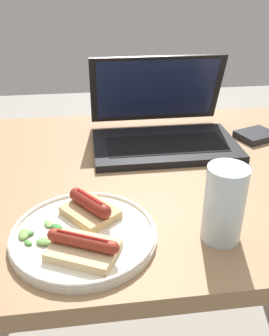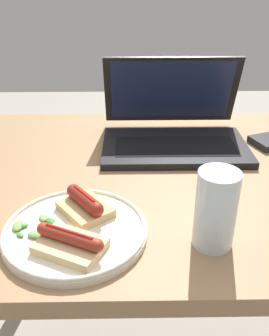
{
  "view_description": "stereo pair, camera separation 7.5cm",
  "coord_description": "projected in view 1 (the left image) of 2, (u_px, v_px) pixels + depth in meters",
  "views": [
    {
      "loc": [
        -0.17,
        -0.75,
        1.15
      ],
      "look_at": [
        -0.08,
        -0.1,
        0.79
      ],
      "focal_mm": 40.0,
      "sensor_mm": 36.0,
      "label": 1
    },
    {
      "loc": [
        -0.09,
        -0.76,
        1.15
      ],
      "look_at": [
        -0.08,
        -0.1,
        0.79
      ],
      "focal_mm": 40.0,
      "sensor_mm": 36.0,
      "label": 2
    }
  ],
  "objects": [
    {
      "name": "external_drive",
      "position": [
        256.0,
        135.0,
        1.03
      ],
      "size": [
        0.12,
        0.11,
        0.02
      ],
      "rotation": [
        0.0,
        0.0,
        0.36
      ],
      "color": "#232328",
      "rests_on": "desk"
    },
    {
      "name": "drinking_glass",
      "position": [
        224.0,
        204.0,
        0.62
      ],
      "size": [
        0.07,
        0.07,
        0.14
      ],
      "color": "silver",
      "rests_on": "desk"
    },
    {
      "name": "sausage_toast_left",
      "position": [
        90.0,
        208.0,
        0.68
      ],
      "size": [
        0.12,
        0.12,
        0.04
      ],
      "rotation": [
        0.0,
        0.0,
        2.23
      ],
      "color": "tan",
      "rests_on": "plate"
    },
    {
      "name": "sausage_toast_middle",
      "position": [
        83.0,
        247.0,
        0.59
      ],
      "size": [
        0.13,
        0.11,
        0.04
      ],
      "rotation": [
        0.0,
        0.0,
        5.84
      ],
      "color": "#D6B784",
      "rests_on": "plate"
    },
    {
      "name": "salad_pile",
      "position": [
        38.0,
        234.0,
        0.64
      ],
      "size": [
        0.08,
        0.08,
        0.01
      ],
      "color": "#709E4C",
      "rests_on": "plate"
    },
    {
      "name": "plate",
      "position": [
        84.0,
        234.0,
        0.65
      ],
      "size": [
        0.26,
        0.26,
        0.02
      ],
      "color": "silver",
      "rests_on": "desk"
    },
    {
      "name": "desk",
      "position": [
        162.0,
        205.0,
        0.92
      ],
      "size": [
        1.18,
        0.76,
        0.73
      ],
      "color": "#93704C",
      "rests_on": "ground_plane"
    },
    {
      "name": "laptop",
      "position": [
        163.0,
        128.0,
        0.99
      ],
      "size": [
        0.37,
        0.29,
        0.21
      ],
      "color": "black",
      "rests_on": "desk"
    }
  ]
}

